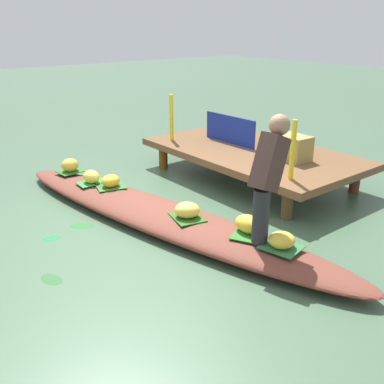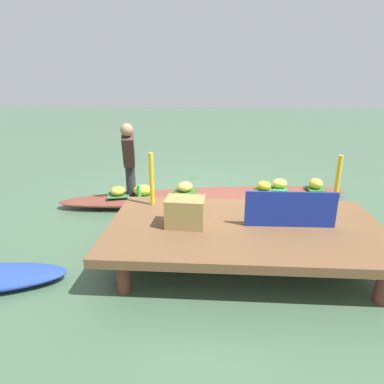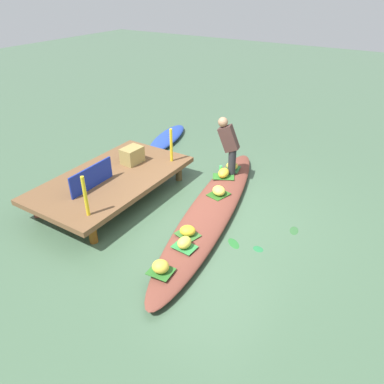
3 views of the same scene
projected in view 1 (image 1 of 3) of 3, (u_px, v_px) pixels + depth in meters
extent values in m
plane|color=#426045|center=(161.00, 224.00, 5.22)|extent=(40.00, 40.00, 0.00)
cube|color=brown|center=(253.00, 153.00, 6.58)|extent=(3.20, 1.80, 0.10)
cylinder|color=brown|center=(163.00, 157.00, 7.17)|extent=(0.14, 0.14, 0.36)
cylinder|color=brown|center=(287.00, 205.00, 5.31)|extent=(0.14, 0.14, 0.36)
cylinder|color=brown|center=(228.00, 143.00, 8.01)|extent=(0.14, 0.14, 0.36)
cylinder|color=brown|center=(355.00, 180.00, 6.15)|extent=(0.14, 0.14, 0.36)
ellipsoid|color=brown|center=(161.00, 216.00, 5.18)|extent=(5.18, 1.77, 0.21)
cube|color=#2E6E3A|center=(281.00, 247.00, 4.24)|extent=(0.42, 0.39, 0.01)
ellipsoid|color=gold|center=(282.00, 240.00, 4.21)|extent=(0.26, 0.27, 0.15)
cube|color=#2B6825|center=(71.00, 171.00, 6.38)|extent=(0.33, 0.37, 0.01)
ellipsoid|color=gold|center=(70.00, 165.00, 6.35)|extent=(0.31, 0.31, 0.19)
cube|color=#295D1C|center=(187.00, 217.00, 4.89)|extent=(0.45, 0.40, 0.01)
ellipsoid|color=#F6D44E|center=(187.00, 210.00, 4.86)|extent=(0.37, 0.37, 0.17)
cube|color=#346A2B|center=(111.00, 187.00, 5.79)|extent=(0.38, 0.43, 0.01)
ellipsoid|color=gold|center=(111.00, 181.00, 5.76)|extent=(0.32, 0.33, 0.16)
cube|color=#2D6F26|center=(249.00, 232.00, 4.54)|extent=(0.44, 0.52, 0.01)
ellipsoid|color=yellow|center=(249.00, 224.00, 4.50)|extent=(0.34, 0.24, 0.18)
cube|color=#2E823D|center=(92.00, 183.00, 5.93)|extent=(0.28, 0.37, 0.01)
ellipsoid|color=#EAD94C|center=(91.00, 177.00, 5.90)|extent=(0.26, 0.20, 0.17)
cylinder|color=#28282D|center=(261.00, 217.00, 4.24)|extent=(0.16, 0.16, 0.55)
cube|color=#432B27|center=(270.00, 163.00, 4.12)|extent=(0.26, 0.48, 0.59)
sphere|color=#9E7556|center=(279.00, 125.00, 4.10)|extent=(0.20, 0.20, 0.20)
cylinder|color=#3FBB5E|center=(259.00, 222.00, 4.52)|extent=(0.06, 0.06, 0.21)
cube|color=navy|center=(230.00, 129.00, 6.85)|extent=(1.03, 0.05, 0.42)
cylinder|color=yellow|center=(171.00, 118.00, 6.95)|extent=(0.06, 0.06, 0.72)
cylinder|color=yellow|center=(293.00, 150.00, 5.21)|extent=(0.06, 0.06, 0.72)
cube|color=olive|center=(293.00, 148.00, 6.02)|extent=(0.46, 0.34, 0.34)
ellipsoid|color=#2D5D2F|center=(51.00, 279.00, 4.10)|extent=(0.29, 0.20, 0.01)
ellipsoid|color=#216E3A|center=(52.00, 238.00, 4.88)|extent=(0.18, 0.21, 0.01)
ellipsoid|color=#25682B|center=(83.00, 225.00, 5.18)|extent=(0.30, 0.33, 0.01)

